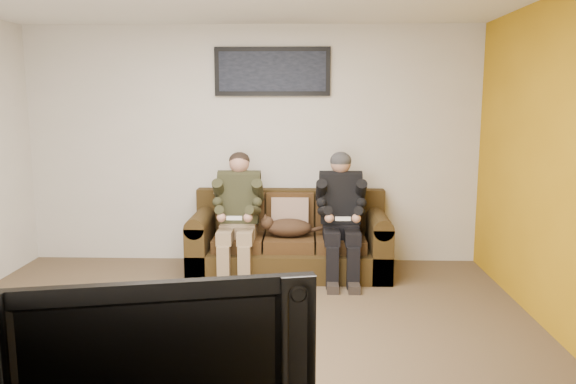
{
  "coord_description": "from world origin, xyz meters",
  "views": [
    {
      "loc": [
        0.58,
        -3.94,
        1.79
      ],
      "look_at": [
        0.42,
        1.2,
        0.95
      ],
      "focal_mm": 35.0,
      "sensor_mm": 36.0,
      "label": 1
    }
  ],
  "objects_px": {
    "sofa": "(290,242)",
    "person_right": "(341,209)",
    "framed_poster": "(272,72)",
    "television": "(154,360)",
    "cat": "(287,227)",
    "person_left": "(238,208)"
  },
  "relations": [
    {
      "from": "sofa",
      "to": "person_right",
      "type": "relative_size",
      "value": 1.6
    },
    {
      "from": "framed_poster",
      "to": "television",
      "type": "relative_size",
      "value": 1.04
    },
    {
      "from": "cat",
      "to": "television",
      "type": "relative_size",
      "value": 0.55
    },
    {
      "from": "sofa",
      "to": "television",
      "type": "distance_m",
      "value": 3.83
    },
    {
      "from": "television",
      "to": "framed_poster",
      "type": "bearing_deg",
      "value": 75.01
    },
    {
      "from": "sofa",
      "to": "television",
      "type": "xyz_separation_m",
      "value": [
        -0.42,
        -3.77,
        0.5
      ]
    },
    {
      "from": "person_right",
      "to": "framed_poster",
      "type": "xyz_separation_m",
      "value": [
        -0.72,
        0.56,
        1.39
      ]
    },
    {
      "from": "sofa",
      "to": "cat",
      "type": "xyz_separation_m",
      "value": [
        -0.03,
        -0.16,
        0.19
      ]
    },
    {
      "from": "person_right",
      "to": "cat",
      "type": "distance_m",
      "value": 0.58
    },
    {
      "from": "person_left",
      "to": "person_right",
      "type": "xyz_separation_m",
      "value": [
        1.05,
        0.0,
        0.0
      ]
    },
    {
      "from": "television",
      "to": "cat",
      "type": "bearing_deg",
      "value": 71.8
    },
    {
      "from": "cat",
      "to": "framed_poster",
      "type": "distance_m",
      "value": 1.69
    },
    {
      "from": "sofa",
      "to": "person_right",
      "type": "distance_m",
      "value": 0.68
    },
    {
      "from": "sofa",
      "to": "cat",
      "type": "height_order",
      "value": "sofa"
    },
    {
      "from": "framed_poster",
      "to": "television",
      "type": "height_order",
      "value": "framed_poster"
    },
    {
      "from": "cat",
      "to": "framed_poster",
      "type": "xyz_separation_m",
      "value": [
        -0.17,
        0.56,
        1.59
      ]
    },
    {
      "from": "cat",
      "to": "person_left",
      "type": "bearing_deg",
      "value": -179.19
    },
    {
      "from": "person_left",
      "to": "framed_poster",
      "type": "height_order",
      "value": "framed_poster"
    },
    {
      "from": "sofa",
      "to": "television",
      "type": "height_order",
      "value": "television"
    },
    {
      "from": "person_left",
      "to": "cat",
      "type": "relative_size",
      "value": 1.92
    },
    {
      "from": "person_left",
      "to": "television",
      "type": "bearing_deg",
      "value": -88.29
    },
    {
      "from": "cat",
      "to": "sofa",
      "type": "bearing_deg",
      "value": 81.16
    }
  ]
}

